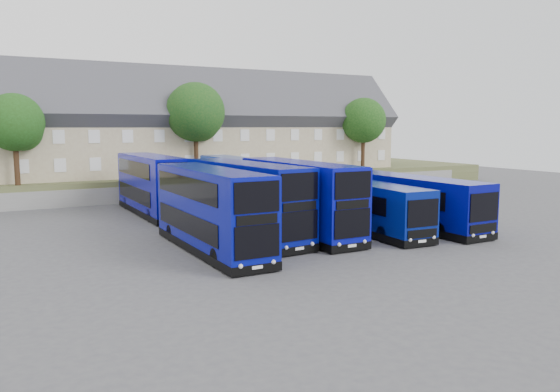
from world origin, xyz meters
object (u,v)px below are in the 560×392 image
(tree_west, at_px, (16,125))
(tree_east, at_px, (364,122))
(tree_far, at_px, (368,120))
(tree_mid, at_px, (197,114))
(dd_front_left, at_px, (211,211))
(dd_front_mid, at_px, (246,201))
(coach_east_a, at_px, (364,207))

(tree_west, xyz_separation_m, tree_east, (36.00, 0.00, 0.34))
(tree_far, bearing_deg, tree_mid, -165.96)
(dd_front_left, distance_m, dd_front_mid, 4.14)
(dd_front_left, height_order, tree_mid, tree_mid)
(dd_front_mid, height_order, tree_west, tree_west)
(dd_front_mid, relative_size, tree_far, 1.36)
(tree_east, bearing_deg, tree_mid, 178.57)
(tree_east, height_order, tree_far, tree_far)
(dd_front_left, distance_m, tree_east, 36.24)
(tree_mid, relative_size, tree_far, 1.06)
(dd_front_mid, xyz_separation_m, tree_far, (30.46, 27.24, 5.45))
(dd_front_left, relative_size, tree_west, 1.50)
(coach_east_a, height_order, tree_far, tree_far)
(coach_east_a, relative_size, tree_mid, 1.31)
(dd_front_mid, relative_size, tree_mid, 1.29)
(coach_east_a, relative_size, tree_west, 1.57)
(tree_mid, bearing_deg, coach_east_a, -81.34)
(dd_front_left, relative_size, dd_front_mid, 0.97)
(dd_front_left, bearing_deg, tree_mid, 71.58)
(tree_west, height_order, tree_far, tree_far)
(tree_mid, distance_m, tree_east, 20.02)
(coach_east_a, bearing_deg, tree_far, 55.16)
(dd_front_mid, distance_m, tree_far, 41.22)
(dd_front_left, bearing_deg, dd_front_mid, 37.22)
(coach_east_a, bearing_deg, dd_front_left, -172.23)
(tree_mid, bearing_deg, tree_east, -1.43)
(dd_front_mid, bearing_deg, tree_east, 35.36)
(dd_front_left, relative_size, tree_mid, 1.25)
(dd_front_left, relative_size, tree_far, 1.33)
(dd_front_mid, height_order, tree_east, tree_east)
(dd_front_left, xyz_separation_m, coach_east_a, (11.16, 0.89, -0.65))
(dd_front_left, distance_m, tree_west, 24.66)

